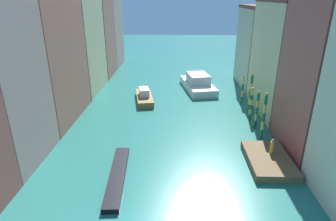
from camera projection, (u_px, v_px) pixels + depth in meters
The scene contains 17 objects.
ground_plane at pixel (171, 103), 40.74m from camera, with size 154.00×154.00×0.00m, color #28756B.
building_left_2 at pixel (41, 50), 32.84m from camera, with size 6.78×11.82×16.94m.
building_left_3 at pixel (74, 35), 43.31m from camera, with size 6.78×10.52×17.48m.
building_left_4 at pixel (92, 24), 51.99m from camera, with size 6.78×8.17×19.08m.
building_left_5 at pixel (104, 31), 60.67m from camera, with size 6.78×8.71×14.81m.
building_right_2 at pixel (289, 57), 35.72m from camera, with size 6.78×12.03×14.36m.
building_right_3 at pixel (263, 47), 46.74m from camera, with size 6.78×10.83×13.00m.
waterfront_dock at pixel (269, 160), 26.10m from camera, with size 3.81×6.24×0.69m.
person_on_dock at pixel (272, 147), 26.38m from camera, with size 0.36×0.36×1.43m.
mooring_pole_0 at pixel (264, 115), 29.97m from camera, with size 0.34×0.34×5.16m.
mooring_pole_1 at pixel (257, 109), 32.66m from camera, with size 0.37×0.37×4.42m.
mooring_pole_2 at pixel (251, 103), 35.05m from camera, with size 0.40×0.40×4.07m.
mooring_pole_3 at pixel (251, 92), 37.16m from camera, with size 0.37×0.37×5.13m.
mooring_pole_4 at pixel (243, 89), 40.23m from camera, with size 0.33×0.33×4.01m.
vaporetto_white at pixel (198, 84), 46.51m from camera, with size 5.75×10.12×2.60m.
gondola_black at pixel (117, 176), 24.04m from camera, with size 1.92×8.82×0.44m.
motorboat_0 at pixel (144, 97), 41.51m from camera, with size 3.36×6.90×1.93m.
Camera 1 is at (0.83, -13.64, 14.35)m, focal length 30.41 mm.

